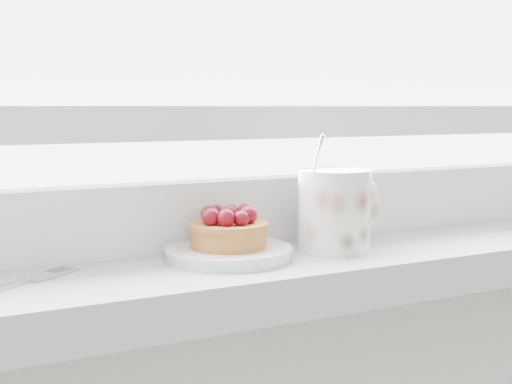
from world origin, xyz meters
TOP-DOWN VIEW (x-y plane):
  - saucer at (0.02, 1.90)m, footprint 0.12×0.12m
  - raspberry_tart at (0.02, 1.90)m, footprint 0.08×0.08m
  - floral_mug at (0.14, 1.88)m, footprint 0.11×0.09m

SIDE VIEW (x-z plane):
  - saucer at x=0.02m, z-range 0.94..0.95m
  - raspberry_tart at x=0.02m, z-range 0.95..0.99m
  - floral_mug at x=0.14m, z-range 0.92..1.04m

